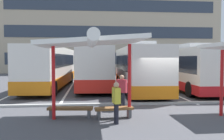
% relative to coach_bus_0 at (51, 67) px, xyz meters
% --- Properties ---
extents(ground_plane, '(160.00, 160.00, 0.00)m').
position_rel_coach_bus_0_xyz_m(ground_plane, '(7.11, -7.89, -1.71)').
color(ground_plane, '#47474C').
extents(terminal_building, '(37.82, 14.48, 20.39)m').
position_rel_coach_bus_0_xyz_m(terminal_building, '(7.14, 26.80, 7.12)').
color(terminal_building, tan).
rests_on(terminal_building, ground).
extents(coach_bus_0, '(3.09, 12.33, 3.69)m').
position_rel_coach_bus_0_xyz_m(coach_bus_0, '(0.00, 0.00, 0.00)').
color(coach_bus_0, silver).
rests_on(coach_bus_0, ground).
extents(coach_bus_1, '(2.85, 10.53, 3.65)m').
position_rel_coach_bus_0_xyz_m(coach_bus_1, '(3.65, -0.31, -0.02)').
color(coach_bus_1, silver).
rests_on(coach_bus_1, ground).
extents(coach_bus_2, '(2.88, 10.55, 3.59)m').
position_rel_coach_bus_0_xyz_m(coach_bus_2, '(6.84, -2.85, -0.04)').
color(coach_bus_2, silver).
rests_on(coach_bus_2, ground).
extents(coach_bus_3, '(2.86, 10.64, 3.52)m').
position_rel_coach_bus_0_xyz_m(coach_bus_3, '(10.79, -2.26, -0.06)').
color(coach_bus_3, silver).
rests_on(coach_bus_3, ground).
extents(coach_bus_4, '(3.54, 12.23, 3.48)m').
position_rel_coach_bus_0_xyz_m(coach_bus_4, '(14.43, -0.64, -0.08)').
color(coach_bus_4, silver).
rests_on(coach_bus_4, ground).
extents(lane_stripe_0, '(0.16, 14.00, 0.01)m').
position_rel_coach_bus_0_xyz_m(lane_stripe_0, '(-2.06, -1.35, -1.70)').
color(lane_stripe_0, white).
rests_on(lane_stripe_0, ground).
extents(lane_stripe_1, '(0.16, 14.00, 0.01)m').
position_rel_coach_bus_0_xyz_m(lane_stripe_1, '(1.61, -1.35, -1.70)').
color(lane_stripe_1, white).
rests_on(lane_stripe_1, ground).
extents(lane_stripe_2, '(0.16, 14.00, 0.01)m').
position_rel_coach_bus_0_xyz_m(lane_stripe_2, '(5.28, -1.35, -1.70)').
color(lane_stripe_2, white).
rests_on(lane_stripe_2, ground).
extents(lane_stripe_3, '(0.16, 14.00, 0.01)m').
position_rel_coach_bus_0_xyz_m(lane_stripe_3, '(8.95, -1.35, -1.70)').
color(lane_stripe_3, white).
rests_on(lane_stripe_3, ground).
extents(lane_stripe_4, '(0.16, 14.00, 0.01)m').
position_rel_coach_bus_0_xyz_m(lane_stripe_4, '(12.62, -1.35, -1.70)').
color(lane_stripe_4, white).
rests_on(lane_stripe_4, ground).
extents(waiting_shelter_0, '(4.09, 5.11, 3.36)m').
position_rel_coach_bus_0_xyz_m(waiting_shelter_0, '(3.28, -10.96, 1.35)').
color(waiting_shelter_0, red).
rests_on(waiting_shelter_0, ground).
extents(bench_0, '(1.89, 0.61, 0.45)m').
position_rel_coach_bus_0_xyz_m(bench_0, '(2.38, -10.51, -1.37)').
color(bench_0, brown).
rests_on(bench_0, ground).
extents(bench_1, '(1.62, 0.58, 0.45)m').
position_rel_coach_bus_0_xyz_m(bench_1, '(4.18, -10.71, -1.37)').
color(bench_1, brown).
rests_on(bench_1, ground).
extents(platform_kerb, '(44.00, 0.24, 0.12)m').
position_rel_coach_bus_0_xyz_m(platform_kerb, '(7.11, -8.00, -1.65)').
color(platform_kerb, '#ADADA8').
rests_on(platform_kerb, ground).
extents(waiting_passenger_0, '(0.53, 0.44, 1.67)m').
position_rel_coach_bus_0_xyz_m(waiting_passenger_0, '(4.73, -9.10, -0.74)').
color(waiting_passenger_0, black).
rests_on(waiting_passenger_0, ground).
extents(waiting_passenger_1, '(0.29, 0.48, 1.58)m').
position_rel_coach_bus_0_xyz_m(waiting_passenger_1, '(4.18, -11.57, -0.81)').
color(waiting_passenger_1, black).
rests_on(waiting_passenger_1, ground).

